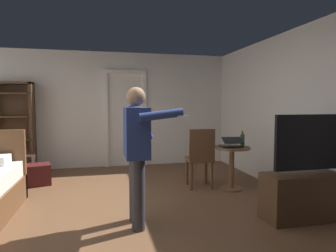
# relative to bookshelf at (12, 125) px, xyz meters

# --- Properties ---
(ground_plane) EXTENTS (6.55, 6.55, 0.00)m
(ground_plane) POSITION_rel_bookshelf_xyz_m (1.79, -2.81, -0.98)
(ground_plane) COLOR brown
(wall_back) EXTENTS (5.78, 0.12, 2.52)m
(wall_back) POSITION_rel_bookshelf_xyz_m (1.79, 0.23, 0.28)
(wall_back) COLOR silver
(wall_back) RESTS_ON ground_plane
(wall_right) EXTENTS (0.12, 6.19, 2.52)m
(wall_right) POSITION_rel_bookshelf_xyz_m (4.62, -2.81, 0.28)
(wall_right) COLOR silver
(wall_right) RESTS_ON ground_plane
(doorway_frame) EXTENTS (0.93, 0.08, 2.13)m
(doorway_frame) POSITION_rel_bookshelf_xyz_m (2.27, 0.15, 0.24)
(doorway_frame) COLOR white
(doorway_frame) RESTS_ON ground_plane
(bookshelf) EXTENTS (0.83, 0.32, 1.82)m
(bookshelf) POSITION_rel_bookshelf_xyz_m (0.00, 0.00, 0.00)
(bookshelf) COLOR #4C331E
(bookshelf) RESTS_ON ground_plane
(tv_flatscreen) EXTENTS (1.29, 0.40, 1.27)m
(tv_flatscreen) POSITION_rel_bookshelf_xyz_m (4.26, -3.35, -0.61)
(tv_flatscreen) COLOR #4C331E
(tv_flatscreen) RESTS_ON ground_plane
(side_table) EXTENTS (0.58, 0.58, 0.70)m
(side_table) POSITION_rel_bookshelf_xyz_m (3.79, -2.04, -0.51)
(side_table) COLOR brown
(side_table) RESTS_ON ground_plane
(laptop) EXTENTS (0.36, 0.36, 0.17)m
(laptop) POSITION_rel_bookshelf_xyz_m (3.76, -2.08, -0.22)
(laptop) COLOR black
(laptop) RESTS_ON side_table
(bottle_on_table) EXTENTS (0.06, 0.06, 0.26)m
(bottle_on_table) POSITION_rel_bookshelf_xyz_m (3.93, -2.12, -0.17)
(bottle_on_table) COLOR #30492A
(bottle_on_table) RESTS_ON side_table
(wooden_chair) EXTENTS (0.45, 0.45, 0.99)m
(wooden_chair) POSITION_rel_bookshelf_xyz_m (3.31, -1.87, -0.43)
(wooden_chair) COLOR brown
(wooden_chair) RESTS_ON ground_plane
(person_blue_shirt) EXTENTS (0.66, 0.62, 1.58)m
(person_blue_shirt) POSITION_rel_bookshelf_xyz_m (2.13, -3.06, -0.06)
(person_blue_shirt) COLOR #333338
(person_blue_shirt) RESTS_ON ground_plane
(suitcase_dark) EXTENTS (0.50, 0.32, 0.44)m
(suitcase_dark) POSITION_rel_bookshelf_xyz_m (0.26, -0.56, -0.76)
(suitcase_dark) COLOR black
(suitcase_dark) RESTS_ON ground_plane
(suitcase_small) EXTENTS (0.61, 0.49, 0.36)m
(suitcase_small) POSITION_rel_bookshelf_xyz_m (0.59, -1.05, -0.80)
(suitcase_small) COLOR #4C1919
(suitcase_small) RESTS_ON ground_plane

